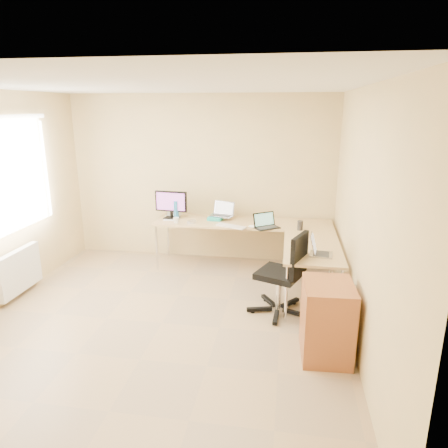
% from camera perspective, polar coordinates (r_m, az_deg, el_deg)
% --- Properties ---
extents(floor, '(4.50, 4.50, 0.00)m').
position_cam_1_polar(floor, '(4.89, -8.66, -13.50)').
color(floor, '#A3845E').
rests_on(floor, ground).
extents(ceiling, '(4.50, 4.50, 0.00)m').
position_cam_1_polar(ceiling, '(4.27, -10.19, 18.57)').
color(ceiling, white).
rests_on(ceiling, ground).
extents(wall_back, '(4.50, 0.00, 4.50)m').
position_cam_1_polar(wall_back, '(6.53, -3.21, 6.34)').
color(wall_back, tan).
rests_on(wall_back, ground).
extents(wall_front, '(4.50, 0.00, 4.50)m').
position_cam_1_polar(wall_front, '(2.50, -25.87, -11.59)').
color(wall_front, tan).
rests_on(wall_front, ground).
extents(wall_right, '(0.00, 4.50, 4.50)m').
position_cam_1_polar(wall_right, '(4.25, 18.66, 0.25)').
color(wall_right, tan).
rests_on(wall_right, ground).
extents(desk_main, '(2.65, 0.70, 0.73)m').
position_cam_1_polar(desk_main, '(6.26, 2.66, -2.91)').
color(desk_main, tan).
rests_on(desk_main, ground).
extents(desk_return, '(0.70, 1.30, 0.73)m').
position_cam_1_polar(desk_return, '(5.30, 12.03, -6.85)').
color(desk_return, tan).
rests_on(desk_return, ground).
extents(monitor, '(0.52, 0.21, 0.43)m').
position_cam_1_polar(monitor, '(6.34, -7.39, 2.68)').
color(monitor, black).
rests_on(monitor, desk_main).
extents(book_stack, '(0.25, 0.32, 0.05)m').
position_cam_1_polar(book_stack, '(6.30, -1.06, 0.93)').
color(book_stack, teal).
rests_on(book_stack, desk_main).
extents(laptop_center, '(0.39, 0.34, 0.22)m').
position_cam_1_polar(laptop_center, '(6.25, -0.28, 2.05)').
color(laptop_center, '#9899AB').
rests_on(laptop_center, desk_main).
extents(laptop_black, '(0.42, 0.40, 0.22)m').
position_cam_1_polar(laptop_black, '(5.83, 6.01, 0.45)').
color(laptop_black, black).
rests_on(laptop_black, desk_main).
extents(keyboard, '(0.46, 0.29, 0.02)m').
position_cam_1_polar(keyboard, '(5.88, 1.01, -0.31)').
color(keyboard, silver).
rests_on(keyboard, desk_main).
extents(mouse, '(0.12, 0.09, 0.04)m').
position_cam_1_polar(mouse, '(5.85, 3.95, -0.36)').
color(mouse, white).
rests_on(mouse, desk_main).
extents(mug, '(0.10, 0.10, 0.09)m').
position_cam_1_polar(mug, '(6.10, -6.70, 0.51)').
color(mug, white).
rests_on(mug, desk_main).
extents(cd_stack, '(0.17, 0.17, 0.03)m').
position_cam_1_polar(cd_stack, '(6.10, -4.53, 0.32)').
color(cd_stack, silver).
rests_on(cd_stack, desk_main).
extents(water_bottle, '(0.11, 0.11, 0.29)m').
position_cam_1_polar(water_bottle, '(6.32, -6.68, 1.98)').
color(water_bottle, teal).
rests_on(water_bottle, desk_main).
extents(papers, '(0.29, 0.37, 0.01)m').
position_cam_1_polar(papers, '(6.41, -7.31, 0.86)').
color(papers, silver).
rests_on(papers, desk_main).
extents(white_box, '(0.21, 0.17, 0.07)m').
position_cam_1_polar(white_box, '(6.54, -6.94, 1.48)').
color(white_box, white).
rests_on(white_box, desk_main).
extents(desk_fan, '(0.23, 0.23, 0.24)m').
position_cam_1_polar(desk_fan, '(6.52, -6.97, 2.22)').
color(desk_fan, white).
rests_on(desk_fan, desk_main).
extents(black_cup, '(0.10, 0.10, 0.13)m').
position_cam_1_polar(black_cup, '(5.82, 10.58, -0.20)').
color(black_cup, '#292525').
rests_on(black_cup, desk_main).
extents(laptop_return, '(0.33, 0.27, 0.20)m').
position_cam_1_polar(laptop_return, '(4.88, 13.48, -3.11)').
color(laptop_return, '#A6A5B4').
rests_on(laptop_return, desk_return).
extents(office_chair, '(0.80, 0.80, 1.03)m').
position_cam_1_polar(office_chair, '(4.90, 7.71, -6.84)').
color(office_chair, black).
rests_on(office_chair, ground).
extents(cabinet, '(0.50, 0.60, 0.81)m').
position_cam_1_polar(cabinet, '(4.24, 14.14, -13.16)').
color(cabinet, brown).
rests_on(cabinet, ground).
extents(radiator, '(0.09, 0.80, 0.55)m').
position_cam_1_polar(radiator, '(5.95, -26.69, -5.86)').
color(radiator, white).
rests_on(radiator, ground).
extents(window, '(0.10, 1.80, 1.40)m').
position_cam_1_polar(window, '(5.66, -28.37, 5.54)').
color(window, white).
rests_on(window, wall_left).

